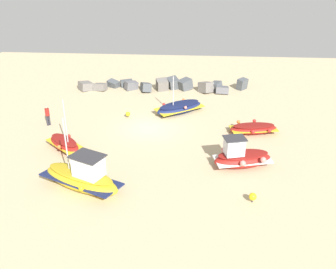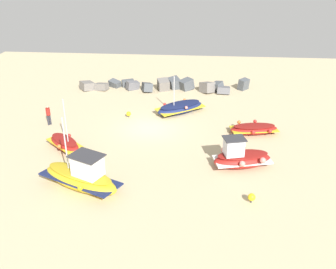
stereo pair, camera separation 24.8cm
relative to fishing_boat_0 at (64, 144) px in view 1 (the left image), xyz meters
The scene contains 10 objects.
ground_plane 6.63m from the fishing_boat_0, 35.25° to the left, with size 45.90×45.90×0.00m, color #C6B289.
fishing_boat_0 is the anchor object (origin of this frame).
fishing_boat_1 5.25m from the fishing_boat_0, 60.62° to the right, with size 5.26×3.66×4.21m.
fishing_boat_2 10.35m from the fishing_boat_0, 43.78° to the left, with size 4.38×3.84×3.28m.
fishing_boat_3 11.82m from the fishing_boat_0, ahead, with size 3.91×2.32×2.08m.
fishing_boat_4 13.62m from the fishing_boat_0, 15.19° to the left, with size 3.74×2.07×0.77m.
person_walking 4.60m from the fishing_boat_0, 123.70° to the left, with size 0.32×0.32×1.61m.
breakwater_rocks 14.08m from the fishing_boat_0, 65.59° to the left, with size 16.73×2.86×1.37m.
mooring_buoy_0 13.07m from the fishing_boat_0, 23.34° to the right, with size 0.41×0.41×0.56m.
mooring_buoy_1 6.67m from the fishing_boat_0, 59.88° to the left, with size 0.38×0.38×0.50m.
Camera 1 is at (3.34, -25.93, 12.08)m, focal length 40.23 mm.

